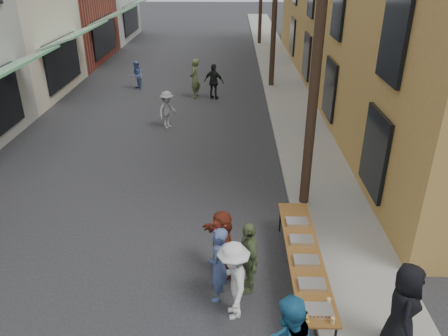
{
  "coord_description": "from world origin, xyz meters",
  "views": [
    {
      "loc": [
        2.3,
        -7.53,
        6.29
      ],
      "look_at": [
        2.09,
        2.61,
        1.3
      ],
      "focal_mm": 35.0,
      "sensor_mm": 36.0,
      "label": 1
    }
  ],
  "objects_px": {
    "catering_tray_sausage": "(318,310)",
    "utility_pole_near": "(319,39)",
    "serving_table": "(304,254)",
    "server": "(403,309)"
  },
  "relations": [
    {
      "from": "utility_pole_near",
      "to": "serving_table",
      "type": "height_order",
      "value": "utility_pole_near"
    },
    {
      "from": "utility_pole_near",
      "to": "serving_table",
      "type": "bearing_deg",
      "value": -98.85
    },
    {
      "from": "serving_table",
      "to": "server",
      "type": "bearing_deg",
      "value": -52.36
    },
    {
      "from": "utility_pole_near",
      "to": "catering_tray_sausage",
      "type": "bearing_deg",
      "value": -95.87
    },
    {
      "from": "serving_table",
      "to": "catering_tray_sausage",
      "type": "relative_size",
      "value": 8.0
    },
    {
      "from": "catering_tray_sausage",
      "to": "server",
      "type": "height_order",
      "value": "server"
    },
    {
      "from": "catering_tray_sausage",
      "to": "utility_pole_near",
      "type": "bearing_deg",
      "value": 84.13
    },
    {
      "from": "utility_pole_near",
      "to": "serving_table",
      "type": "distance_m",
      "value": 4.99
    },
    {
      "from": "serving_table",
      "to": "server",
      "type": "height_order",
      "value": "server"
    },
    {
      "from": "catering_tray_sausage",
      "to": "server",
      "type": "bearing_deg",
      "value": -5.47
    }
  ]
}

